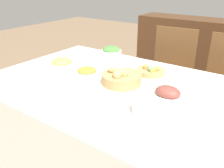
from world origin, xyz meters
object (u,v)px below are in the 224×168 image
at_px(sideboard, 187,53).
at_px(spoon, 118,123).
at_px(egg_basket, 151,71).
at_px(drinking_cup, 140,107).
at_px(ham_platter, 168,93).
at_px(knife, 113,121).
at_px(bread_basket, 121,78).
at_px(chair_far_center, 168,75).
at_px(carrot_bowl, 87,73).
at_px(green_salad_bowl, 111,52).
at_px(fork, 69,104).
at_px(dinner_plate, 90,111).
at_px(butter_dish, 78,88).
at_px(pineapple_bowl, 62,64).

xyz_separation_m(sideboard, spoon, (0.45, -2.37, 0.30)).
height_order(egg_basket, drinking_cup, drinking_cup).
relative_size(ham_platter, drinking_cup, 2.91).
bearing_deg(knife, bread_basket, 115.73).
bearing_deg(bread_basket, chair_far_center, 91.51).
distance_m(egg_basket, carrot_bowl, 0.47).
xyz_separation_m(green_salad_bowl, fork, (0.30, -0.84, -0.05)).
bearing_deg(sideboard, dinner_plate, -83.65).
bearing_deg(chair_far_center, sideboard, 96.06).
bearing_deg(egg_basket, sideboard, 99.23).
relative_size(sideboard, spoon, 8.31).
relative_size(sideboard, green_salad_bowl, 7.44).
distance_m(dinner_plate, spoon, 0.18).
relative_size(carrot_bowl, drinking_cup, 1.91).
relative_size(bread_basket, dinner_plate, 1.05).
height_order(bread_basket, ham_platter, bread_basket).
bearing_deg(chair_far_center, fork, -95.68).
bearing_deg(ham_platter, egg_basket, 132.56).
height_order(chair_far_center, carrot_bowl, chair_far_center).
height_order(fork, butter_dish, butter_dish).
height_order(fork, knife, same).
height_order(green_salad_bowl, spoon, green_salad_bowl).
bearing_deg(knife, drinking_cup, 62.08).
relative_size(ham_platter, butter_dish, 2.09).
bearing_deg(ham_platter, drinking_cup, -99.30).
distance_m(pineapple_bowl, fork, 0.57).
xyz_separation_m(ham_platter, fork, (-0.42, -0.41, -0.02)).
xyz_separation_m(egg_basket, fork, (-0.16, -0.69, -0.02)).
bearing_deg(sideboard, drinking_cup, -77.69).
xyz_separation_m(bread_basket, green_salad_bowl, (-0.39, 0.43, 0.01)).
relative_size(spoon, butter_dish, 1.40).
xyz_separation_m(green_salad_bowl, butter_dish, (0.22, -0.67, -0.03)).
relative_size(pineapple_bowl, dinner_plate, 0.71).
bearing_deg(pineapple_bowl, dinner_plate, -31.91).
height_order(dinner_plate, fork, dinner_plate).
xyz_separation_m(ham_platter, drinking_cup, (-0.04, -0.26, 0.02)).
bearing_deg(butter_dish, knife, -23.21).
distance_m(sideboard, carrot_bowl, 2.04).
distance_m(pineapple_bowl, carrot_bowl, 0.27).
bearing_deg(spoon, carrot_bowl, 148.00).
xyz_separation_m(pineapple_bowl, dinner_plate, (0.59, -0.37, -0.04)).
bearing_deg(drinking_cup, dinner_plate, -146.57).
distance_m(egg_basket, green_salad_bowl, 0.49).
bearing_deg(pineapple_bowl, sideboard, 80.73).
relative_size(sideboard, pineapple_bowl, 7.33).
xyz_separation_m(bread_basket, knife, (0.22, -0.41, -0.04)).
distance_m(bread_basket, fork, 0.42).
bearing_deg(drinking_cup, bread_basket, 137.85).
xyz_separation_m(ham_platter, knife, (-0.11, -0.41, -0.02)).
bearing_deg(dinner_plate, green_salad_bowl, 118.60).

